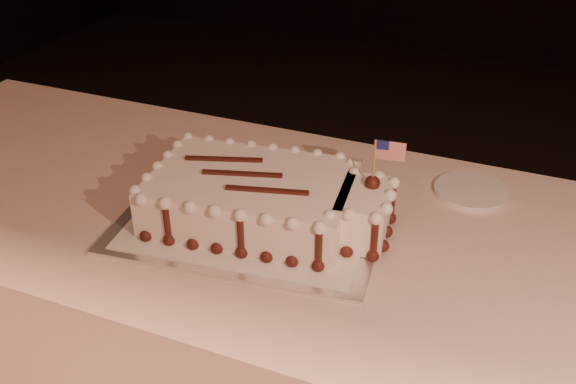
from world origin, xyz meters
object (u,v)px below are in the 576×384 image
at_px(cake_board, 253,219).
at_px(side_plate, 471,191).
at_px(sheet_cake, 265,199).
at_px(banquet_table, 315,356).

bearing_deg(cake_board, side_plate, 28.38).
height_order(sheet_cake, side_plate, sheet_cake).
relative_size(cake_board, side_plate, 3.28).
distance_m(sheet_cake, side_plate, 0.47).
height_order(banquet_table, cake_board, cake_board).
relative_size(sheet_cake, side_plate, 3.15).
bearing_deg(banquet_table, sheet_cake, -164.52).
xyz_separation_m(cake_board, sheet_cake, (0.03, 0.00, 0.05)).
xyz_separation_m(banquet_table, cake_board, (-0.14, -0.03, 0.38)).
distance_m(banquet_table, sheet_cake, 0.45).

